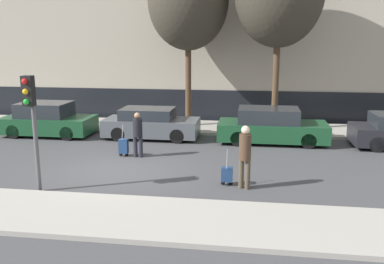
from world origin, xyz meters
TOP-DOWN VIEW (x-y plane):
  - ground_plane at (0.00, 0.00)m, footprint 80.00×80.00m
  - sidewalk_near at (0.00, -3.75)m, footprint 28.00×2.50m
  - sidewalk_far at (0.00, 7.00)m, footprint 28.00×3.00m
  - parked_car_0 at (-4.69, 4.57)m, footprint 3.93×1.87m
  - parked_car_1 at (-0.04, 4.66)m, footprint 4.02×1.72m
  - parked_car_2 at (5.05, 4.61)m, footprint 4.42×1.86m
  - pedestrian_left at (0.23, 1.63)m, footprint 0.35×0.34m
  - trolley_left at (-0.32, 1.65)m, footprint 0.34×0.29m
  - pedestrian_right at (4.12, -1.19)m, footprint 0.34×0.34m
  - trolley_right at (3.61, -0.98)m, footprint 0.34×0.29m
  - traffic_light at (-1.55, -2.37)m, footprint 0.28×0.47m
  - parked_bicycle at (-1.21, 6.64)m, footprint 1.77×0.06m
  - bare_tree_down_street at (1.21, 7.14)m, footprint 3.70×3.70m

SIDE VIEW (x-z plane):
  - ground_plane at x=0.00m, z-range 0.00..0.00m
  - sidewalk_near at x=0.00m, z-range 0.00..0.12m
  - sidewalk_far at x=0.00m, z-range 0.00..0.12m
  - trolley_right at x=3.61m, z-range -0.21..0.87m
  - trolley_left at x=-0.32m, z-range -0.21..0.97m
  - parked_bicycle at x=-1.21m, z-range 0.01..0.97m
  - parked_car_1 at x=-0.04m, z-range -0.03..1.27m
  - parked_car_2 at x=5.05m, z-range -0.05..1.38m
  - parked_car_0 at x=-4.69m, z-range -0.05..1.41m
  - pedestrian_left at x=0.23m, z-range 0.11..1.74m
  - pedestrian_right at x=4.12m, z-range 0.13..1.96m
  - traffic_light at x=-1.55m, z-range 0.71..3.95m
  - bare_tree_down_street at x=1.21m, z-range 1.87..9.94m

